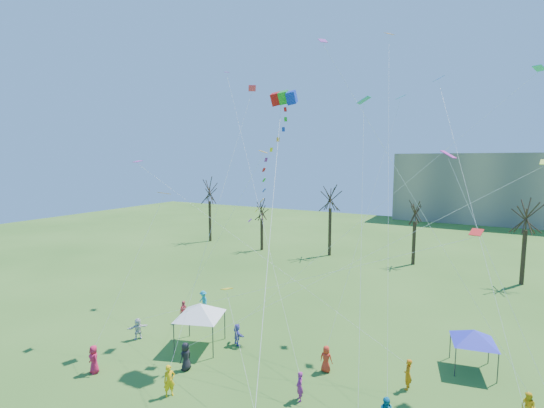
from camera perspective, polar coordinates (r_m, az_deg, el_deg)
The scene contains 6 objects.
bare_tree_row at distance 51.14m, azimuth 16.31°, elevation -1.23°, with size 70.88×7.86×10.57m.
big_box_kite at distance 25.91m, azimuth 0.05°, elevation 5.47°, with size 4.30×8.48×22.26m.
canopy_tent_white at distance 28.75m, azimuth -10.81°, elevation -15.40°, with size 4.10×4.10×3.26m.
canopy_tent_blue at distance 28.72m, azimuth 28.11°, elevation -17.11°, with size 3.56×3.56×2.71m.
festival_crowd at distance 24.98m, azimuth -0.22°, elevation -23.73°, with size 27.10×13.36×1.84m.
small_kites_aloft at distance 26.35m, azimuth 9.05°, elevation 8.94°, with size 27.09×19.33×32.63m.
Camera 1 is at (9.07, -13.73, 13.46)m, focal length 25.00 mm.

